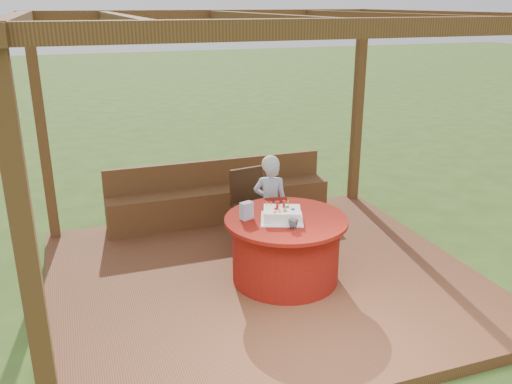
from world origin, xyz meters
TOP-DOWN VIEW (x-y plane):
  - ground at (0.00, 0.00)m, footprint 60.00×60.00m
  - deck at (0.00, 0.00)m, footprint 4.50×4.00m
  - pergola at (0.00, 0.00)m, footprint 4.50×4.00m
  - bench at (0.00, 1.72)m, footprint 3.00×0.42m
  - table at (0.19, -0.14)m, footprint 1.28×1.28m
  - chair at (0.19, 0.98)m, footprint 0.51×0.51m
  - elderly_woman at (0.34, 0.70)m, footprint 0.47×0.39m
  - birthday_cake at (0.14, -0.16)m, footprint 0.55×0.55m
  - gift_bag at (-0.20, -0.02)m, footprint 0.15×0.12m
  - drinking_glass at (0.15, -0.42)m, footprint 0.10×0.10m

SIDE VIEW (x-z plane):
  - ground at x=0.00m, z-range 0.00..0.00m
  - deck at x=0.00m, z-range 0.00..0.12m
  - bench at x=0.00m, z-range -0.02..0.79m
  - table at x=0.19m, z-range 0.13..0.83m
  - chair at x=0.19m, z-range 0.17..1.06m
  - elderly_woman at x=0.34m, z-range 0.13..1.27m
  - drinking_glass at x=0.15m, z-range 0.82..0.92m
  - birthday_cake at x=0.14m, z-range 0.78..0.97m
  - gift_bag at x=-0.20m, z-range 0.82..1.00m
  - pergola at x=0.00m, z-range 1.05..3.77m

